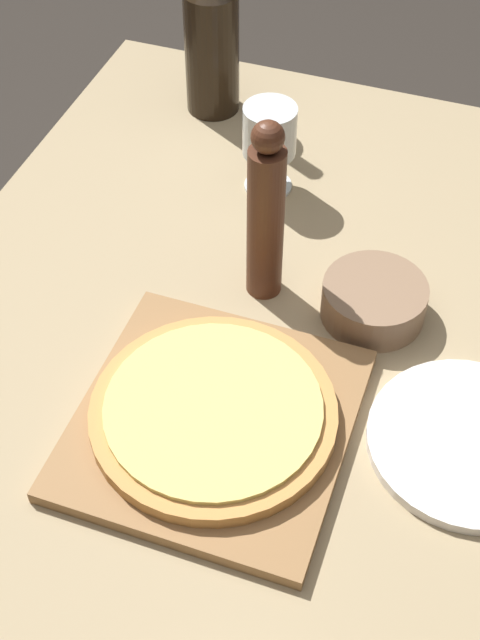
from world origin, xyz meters
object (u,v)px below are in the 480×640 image
object	(u,v)px
pizza	(212,412)
pepper_mill	(266,215)
wine_glass	(270,134)
small_bowl	(374,300)
wine_bottle	(212,38)

from	to	relation	value
pizza	pepper_mill	distance (m)	0.25
wine_glass	small_bowl	bearing A→B (deg)	-44.00
pizza	pepper_mill	xyz separation A→B (m)	(-0.02, 0.23, 0.10)
small_bowl	wine_glass	bearing A→B (deg)	136.00
pizza	pepper_mill	world-z (taller)	pepper_mill
small_bowl	pizza	bearing A→B (deg)	-119.21
wine_glass	pizza	bearing A→B (deg)	-80.16
pepper_mill	wine_glass	size ratio (longest dim) A/B	1.91
wine_bottle	small_bowl	world-z (taller)	wine_bottle
pepper_mill	wine_bottle	bearing A→B (deg)	119.67
wine_glass	small_bowl	xyz separation A→B (m)	(0.21, -0.20, -0.07)
wine_glass	pepper_mill	bearing A→B (deg)	-73.41
pepper_mill	small_bowl	distance (m)	0.18
wine_glass	wine_bottle	bearing A→B (deg)	131.96
wine_bottle	wine_glass	size ratio (longest dim) A/B	2.26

